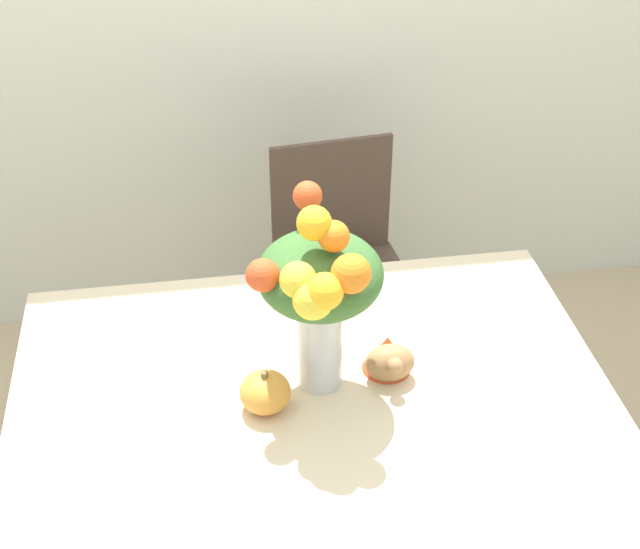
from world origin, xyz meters
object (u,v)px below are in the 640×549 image
Objects in this scene: flower_vase at (319,287)px; turkey_figurine at (388,357)px; dining_chair_near_window at (342,272)px; pumpkin at (265,392)px.

turkey_figurine is (0.17, 0.02, -0.24)m from flower_vase.
dining_chair_near_window is (0.03, 0.79, -0.31)m from turkey_figurine.
flower_vase is 1.00m from dining_chair_near_window.
dining_chair_near_window is at bearing 87.68° from turkey_figurine.
flower_vase is at bearing -173.75° from turkey_figurine.
flower_vase is 3.14× the size of turkey_figurine.
pumpkin is at bearing -165.93° from turkey_figurine.
turkey_figurine is (0.30, 0.07, 0.00)m from pumpkin.
flower_vase is 0.29m from turkey_figurine.
flower_vase is 4.24× the size of pumpkin.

